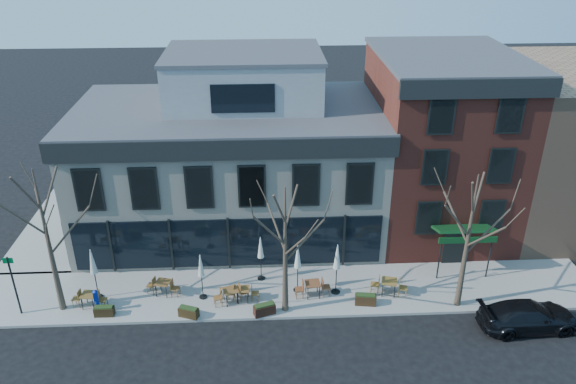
{
  "coord_description": "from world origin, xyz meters",
  "views": [
    {
      "loc": [
        1.97,
        -27.02,
        18.56
      ],
      "look_at": [
        3.44,
        2.0,
        3.98
      ],
      "focal_mm": 35.0,
      "sensor_mm": 36.0,
      "label": 1
    }
  ],
  "objects_px": {
    "call_box": "(97,300)",
    "cafe_set_0": "(89,299)",
    "umbrella_0": "(93,264)",
    "parked_sedan": "(528,316)"
  },
  "relations": [
    {
      "from": "cafe_set_0",
      "to": "umbrella_0",
      "type": "height_order",
      "value": "umbrella_0"
    },
    {
      "from": "call_box",
      "to": "cafe_set_0",
      "type": "height_order",
      "value": "call_box"
    },
    {
      "from": "cafe_set_0",
      "to": "parked_sedan",
      "type": "bearing_deg",
      "value": -6.71
    },
    {
      "from": "call_box",
      "to": "umbrella_0",
      "type": "bearing_deg",
      "value": 103.53
    },
    {
      "from": "parked_sedan",
      "to": "cafe_set_0",
      "type": "height_order",
      "value": "parked_sedan"
    },
    {
      "from": "parked_sedan",
      "to": "call_box",
      "type": "relative_size",
      "value": 3.52
    },
    {
      "from": "cafe_set_0",
      "to": "umbrella_0",
      "type": "bearing_deg",
      "value": 73.93
    },
    {
      "from": "parked_sedan",
      "to": "call_box",
      "type": "height_order",
      "value": "call_box"
    },
    {
      "from": "call_box",
      "to": "cafe_set_0",
      "type": "xyz_separation_m",
      "value": [
        -0.51,
        0.46,
        -0.24
      ]
    },
    {
      "from": "parked_sedan",
      "to": "umbrella_0",
      "type": "xyz_separation_m",
      "value": [
        -21.78,
        3.35,
        1.56
      ]
    }
  ]
}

